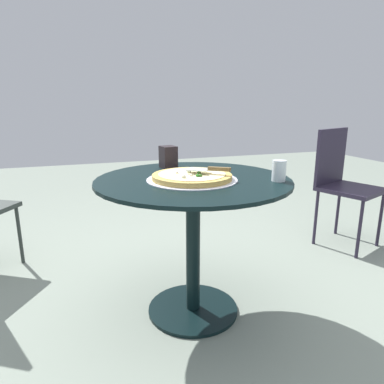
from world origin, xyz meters
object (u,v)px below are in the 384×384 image
at_px(patio_table, 193,214).
at_px(pizza_on_tray, 192,177).
at_px(drinking_cup, 279,171).
at_px(patio_chair_far, 342,178).
at_px(pizza_server, 209,169).
at_px(napkin_dispenser, 168,157).

height_order(patio_table, pizza_on_tray, pizza_on_tray).
height_order(drinking_cup, patio_chair_far, patio_chair_far).
height_order(pizza_server, napkin_dispenser, napkin_dispenser).
relative_size(patio_table, napkin_dispenser, 7.76).
height_order(drinking_cup, napkin_dispenser, napkin_dispenser).
bearing_deg(pizza_server, pizza_on_tray, 157.13).
bearing_deg(pizza_on_tray, pizza_server, -22.87).
xyz_separation_m(patio_table, drinking_cup, (0.37, -0.19, 0.24)).
bearing_deg(drinking_cup, patio_table, 152.77).
xyz_separation_m(pizza_on_tray, napkin_dispenser, (-0.03, 0.34, 0.05)).
xyz_separation_m(patio_table, patio_chair_far, (1.41, 0.53, -0.02)).
distance_m(pizza_server, drinking_cup, 0.33).
bearing_deg(patio_table, patio_chair_far, 20.40).
height_order(pizza_on_tray, pizza_server, pizza_server).
xyz_separation_m(drinking_cup, napkin_dispenser, (-0.41, 0.50, 0.01)).
height_order(pizza_on_tray, patio_chair_far, patio_chair_far).
bearing_deg(pizza_on_tray, patio_table, 62.13).
height_order(patio_table, pizza_server, pizza_server).
bearing_deg(napkin_dispenser, pizza_on_tray, 175.29).
bearing_deg(patio_chair_far, napkin_dispenser, -171.66).
bearing_deg(pizza_on_tray, drinking_cup, -22.37).
xyz_separation_m(drinking_cup, patio_chair_far, (1.05, 0.71, -0.26)).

